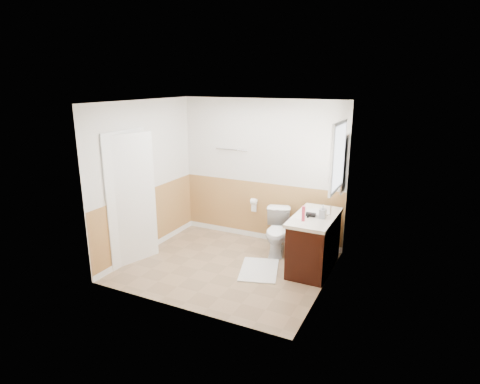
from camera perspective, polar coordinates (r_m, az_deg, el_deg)
The scene contains 32 objects.
floor at distance 6.28m, azimuth -1.85°, elevation -10.61°, with size 3.00×3.00×0.00m, color #8C7051.
ceiling at distance 5.63m, azimuth -2.08°, elevation 12.83°, with size 3.00×3.00×0.00m, color white.
wall_back at distance 6.97m, azimuth 3.04°, elevation 3.00°, with size 3.00×3.00×0.00m, color silver.
wall_front at distance 4.77m, azimuth -9.27°, elevation -3.25°, with size 3.00×3.00×0.00m, color silver.
wall_left at distance 6.64m, azimuth -13.49°, elevation 1.94°, with size 3.00×3.00×0.00m, color silver.
wall_right at distance 5.32m, azimuth 12.49°, elevation -1.41°, with size 3.00×3.00×0.00m, color silver.
wainscot_back at distance 7.16m, azimuth 2.91°, elevation -2.88°, with size 3.00×3.00×0.00m, color tan.
wainscot_front at distance 5.07m, azimuth -8.81°, elevation -11.26°, with size 3.00×3.00×0.00m, color tan.
wainscot_left at distance 6.85m, azimuth -13.01°, elevation -4.17°, with size 2.60×2.60×0.00m, color tan.
wainscot_right at distance 5.59m, azimuth 11.91°, elevation -8.76°, with size 2.60×2.60×0.00m, color tan.
toilet at distance 6.64m, azimuth 5.37°, elevation -5.72°, with size 0.40×0.71×0.72m, color white.
bath_mat at distance 6.15m, azimuth 2.75°, elevation -11.12°, with size 0.55×0.80×0.02m, color white.
vanity_cabinet at distance 6.15m, azimuth 10.58°, elevation -7.34°, with size 0.55×1.10×0.80m, color black.
vanity_knob_left at distance 6.09m, azimuth 7.67°, elevation -5.95°, with size 0.03×0.03×0.03m, color silver.
vanity_knob_right at distance 6.26m, azimuth 8.25°, elevation -5.33°, with size 0.03×0.03×0.03m, color #B8B7BE.
countertop at distance 6.01m, azimuth 10.69°, elevation -3.59°, with size 0.60×1.15×0.05m, color white.
sink_basin at distance 6.13m, azimuth 11.18°, elevation -2.87°, with size 0.36×0.36×0.02m, color silver.
faucet at distance 6.07m, azimuth 12.85°, elevation -2.56°, with size 0.02×0.02×0.14m, color silver.
lotion_bottle at distance 5.71m, azimuth 9.10°, elevation -3.09°, with size 0.05×0.05×0.22m, color #CD354E.
soap_dispenser at distance 5.88m, azimuth 11.82°, elevation -2.77°, with size 0.09×0.09×0.20m, color #9CA4B0.
hair_dryer_body at distance 5.93m, azimuth 10.16°, elevation -3.21°, with size 0.07×0.07×0.14m, color black.
hair_dryer_handle at distance 5.89m, azimuth 9.71°, elevation -3.61°, with size 0.03×0.03×0.07m, color black.
mirror_panel at distance 6.30m, azimuth 14.83°, elevation 3.91°, with size 0.02×0.35×0.90m, color silver.
window_frame at distance 5.77m, azimuth 13.89°, elevation 4.95°, with size 0.04×0.80×1.00m, color white.
window_glass at distance 5.77m, azimuth 14.05°, elevation 4.93°, with size 0.01×0.70×0.90m, color white.
door at distance 6.31m, azimuth -15.21°, elevation -1.07°, with size 0.05×0.80×2.04m, color white.
door_frame at distance 6.35m, azimuth -15.74°, elevation -0.90°, with size 0.02×0.92×2.10m, color white.
door_knob at distance 6.53m, azimuth -12.89°, elevation -0.98°, with size 0.06×0.06×0.06m, color silver.
towel_bar at distance 7.08m, azimuth -1.21°, elevation 6.11°, with size 0.02×0.02×0.62m, color silver.
tp_holder_bar at distance 7.09m, azimuth 2.00°, elevation -1.38°, with size 0.02×0.02×0.14m, color silver.
tp_roll at distance 7.09m, azimuth 2.00°, elevation -1.38°, with size 0.11×0.11×0.10m, color white.
tp_sheet at distance 7.12m, azimuth 1.99°, elevation -2.22°, with size 0.10×0.01×0.16m, color white.
Camera 1 is at (2.63, -4.97, 2.79)m, focal length 29.70 mm.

